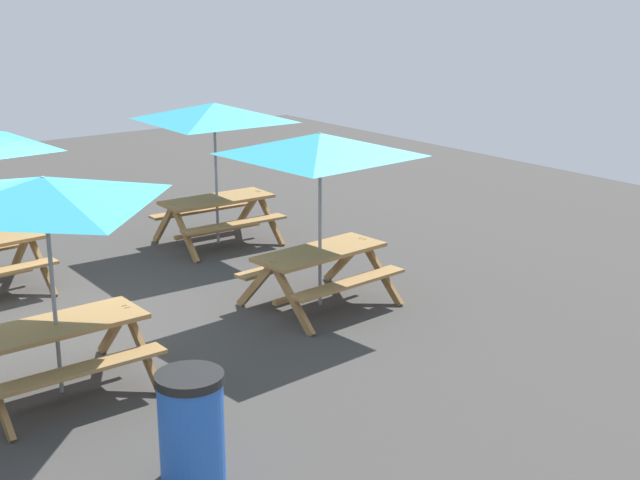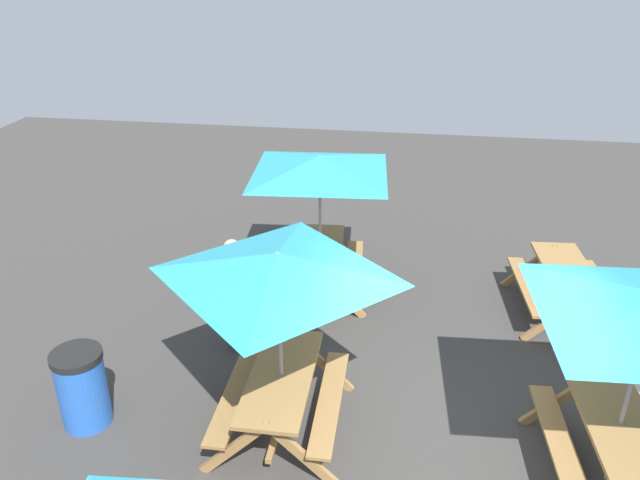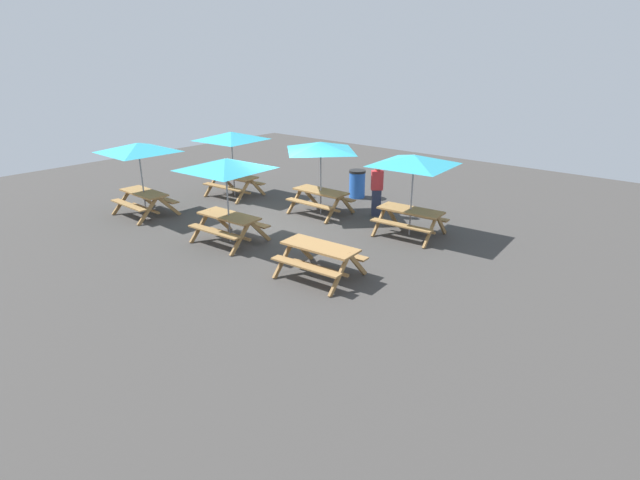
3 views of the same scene
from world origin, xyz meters
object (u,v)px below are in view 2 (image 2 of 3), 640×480
(trash_bin_blue, at_px, (82,388))
(picnic_table_2, at_px, (566,281))
(picnic_table_5, at_px, (278,279))
(person_standing, at_px, (235,292))
(picnic_table_1, at_px, (320,175))

(trash_bin_blue, bearing_deg, picnic_table_2, 119.29)
(picnic_table_5, distance_m, person_standing, 2.08)
(picnic_table_2, bearing_deg, picnic_table_1, -96.37)
(picnic_table_5, height_order, person_standing, picnic_table_5)
(picnic_table_1, xyz_separation_m, person_standing, (1.75, -0.90, -1.10))
(picnic_table_2, distance_m, picnic_table_5, 5.04)
(picnic_table_2, xyz_separation_m, picnic_table_5, (3.11, -3.70, 1.43))
(trash_bin_blue, bearing_deg, picnic_table_5, 96.43)
(picnic_table_1, relative_size, picnic_table_5, 1.21)
(picnic_table_1, bearing_deg, picnic_table_2, 83.53)
(picnic_table_2, distance_m, trash_bin_blue, 6.89)
(trash_bin_blue, bearing_deg, person_standing, 142.24)
(picnic_table_5, distance_m, trash_bin_blue, 2.77)
(person_standing, bearing_deg, picnic_table_2, 67.26)
(person_standing, bearing_deg, picnic_table_5, -9.08)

